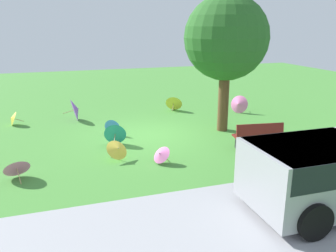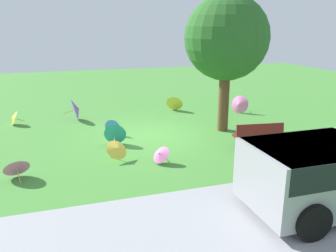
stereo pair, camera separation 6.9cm
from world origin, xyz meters
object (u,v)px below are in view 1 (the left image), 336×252
(park_bench, at_px, (258,136))
(parasol_pink_5, at_px, (16,167))
(parasol_pink_4, at_px, (161,154))
(parasol_yellow_1, at_px, (118,149))
(parasol_purple_0, at_px, (76,109))
(shade_tree, at_px, (226,39))
(parasol_yellow_2, at_px, (174,102))
(parasol_teal_1, at_px, (115,133))
(parasol_blue_0, at_px, (113,127))
(parasol_pink_1, at_px, (239,104))
(parasol_yellow_5, at_px, (12,118))

(park_bench, bearing_deg, parasol_pink_5, 0.21)
(parasol_pink_4, bearing_deg, parasol_pink_5, -2.71)
(parasol_yellow_1, height_order, parasol_pink_4, parasol_yellow_1)
(parasol_pink_4, bearing_deg, parasol_purple_0, -70.74)
(shade_tree, height_order, parasol_pink_4, shade_tree)
(park_bench, height_order, parasol_yellow_2, park_bench)
(parasol_pink_4, xyz_separation_m, parasol_teal_1, (0.95, -2.20, 0.08))
(parasol_pink_4, bearing_deg, park_bench, -176.42)
(parasol_blue_0, height_order, parasol_purple_0, parasol_purple_0)
(parasol_pink_1, distance_m, parasol_pink_4, 7.04)
(parasol_yellow_2, height_order, parasol_pink_4, parasol_yellow_2)
(parasol_yellow_1, height_order, parasol_pink_1, parasol_pink_1)
(park_bench, relative_size, parasol_purple_0, 1.71)
(shade_tree, relative_size, parasol_yellow_5, 8.02)
(parasol_yellow_1, height_order, parasol_yellow_5, parasol_yellow_1)
(park_bench, distance_m, shade_tree, 3.78)
(park_bench, bearing_deg, parasol_purple_0, -45.55)
(park_bench, bearing_deg, parasol_pink_1, -111.84)
(parasol_blue_0, xyz_separation_m, parasol_pink_1, (-6.07, -1.47, 0.11))
(park_bench, distance_m, parasol_purple_0, 7.72)
(shade_tree, bearing_deg, parasol_yellow_1, 23.05)
(parasol_yellow_1, xyz_separation_m, parasol_pink_5, (2.78, 0.44, -0.02))
(parasol_pink_5, bearing_deg, parasol_purple_0, -109.29)
(shade_tree, height_order, parasol_pink_5, shade_tree)
(parasol_yellow_2, bearing_deg, parasol_yellow_5, 3.21)
(parasol_pink_5, bearing_deg, shade_tree, -162.13)
(shade_tree, bearing_deg, parasol_blue_0, -10.35)
(parasol_purple_0, bearing_deg, parasol_pink_1, 172.18)
(shade_tree, xyz_separation_m, parasol_blue_0, (4.13, -0.75, -3.16))
(parasol_yellow_1, bearing_deg, parasol_pink_4, 151.63)
(parasol_yellow_5, height_order, parasol_teal_1, parasol_teal_1)
(parasol_pink_1, bearing_deg, parasol_yellow_5, -6.07)
(shade_tree, height_order, parasol_yellow_5, shade_tree)
(shade_tree, height_order, parasol_purple_0, shade_tree)
(parasol_pink_1, relative_size, parasol_yellow_2, 0.92)
(parasol_pink_5, bearing_deg, parasol_yellow_2, -137.37)
(shade_tree, xyz_separation_m, parasol_purple_0, (5.27, -3.21, -2.98))
(parasol_pink_4, distance_m, parasol_yellow_5, 7.33)
(park_bench, height_order, parasol_purple_0, parasol_purple_0)
(parasol_blue_0, relative_size, parasol_pink_5, 0.78)
(parasol_yellow_2, bearing_deg, parasol_pink_4, 67.46)
(parasol_purple_0, xyz_separation_m, parasol_teal_1, (-1.05, 3.53, -0.11))
(shade_tree, bearing_deg, parasol_pink_1, -131.18)
(parasol_blue_0, xyz_separation_m, parasol_purple_0, (1.14, -2.46, 0.18))
(parasol_blue_0, xyz_separation_m, parasol_pink_4, (-0.86, 3.27, -0.00))
(park_bench, distance_m, parasol_yellow_5, 9.69)
(shade_tree, relative_size, parasol_blue_0, 8.00)
(shade_tree, distance_m, parasol_yellow_2, 4.83)
(parasol_yellow_2, relative_size, parasol_pink_4, 1.34)
(shade_tree, bearing_deg, parasol_yellow_2, -78.95)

